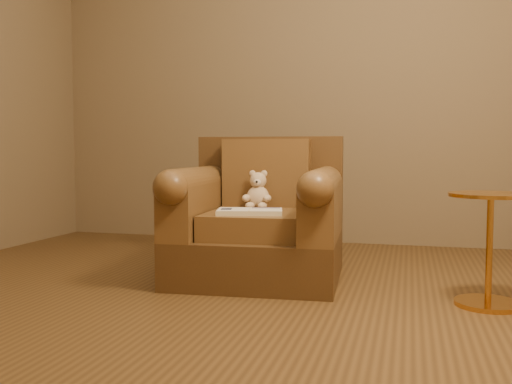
# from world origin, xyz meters

# --- Properties ---
(floor) EXTENTS (4.00, 4.00, 0.00)m
(floor) POSITION_xyz_m (0.00, 0.00, 0.00)
(floor) COLOR brown
(floor) RESTS_ON ground
(armchair) EXTENTS (0.95, 0.90, 0.80)m
(armchair) POSITION_xyz_m (0.05, 0.63, 0.31)
(armchair) COLOR #50361A
(armchair) RESTS_ON floor
(teddy_bear) EXTENTS (0.16, 0.19, 0.23)m
(teddy_bear) POSITION_xyz_m (0.02, 0.71, 0.47)
(teddy_bear) COLOR beige
(teddy_bear) RESTS_ON armchair
(guidebook) EXTENTS (0.38, 0.27, 0.03)m
(guidebook) POSITION_xyz_m (0.06, 0.41, 0.40)
(guidebook) COLOR beige
(guidebook) RESTS_ON armchair
(side_table) EXTENTS (0.37, 0.37, 0.52)m
(side_table) POSITION_xyz_m (1.23, 0.32, 0.28)
(side_table) COLOR gold
(side_table) RESTS_ON floor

